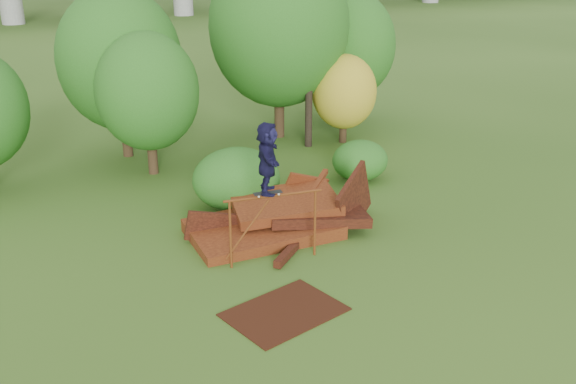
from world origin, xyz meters
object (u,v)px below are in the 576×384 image
utility_pole (310,0)px  skater (267,158)px  scrap_pile (283,219)px  flat_plate (285,312)px

utility_pole → skater: bearing=-126.5°
scrap_pile → skater: size_ratio=3.28×
flat_plate → utility_pole: size_ratio=0.22×
skater → flat_plate: size_ratio=0.72×
scrap_pile → skater: bearing=-129.5°
flat_plate → utility_pole: bearing=56.8°
scrap_pile → utility_pole: 9.58m
scrap_pile → utility_pole: bearing=54.2°
flat_plate → skater: bearing=70.7°
skater → utility_pole: (5.91, 7.99, 2.80)m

